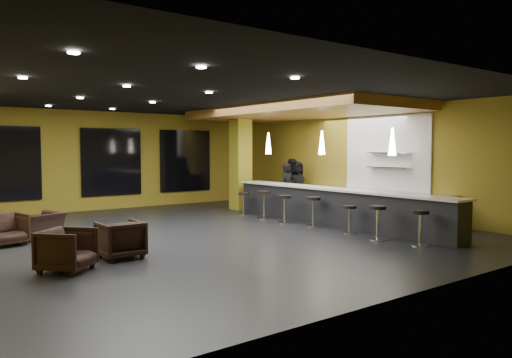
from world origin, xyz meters
TOP-DOWN VIEW (x-y plane):
  - floor at (0.00, 0.00)m, footprint 12.00×13.00m
  - ceiling at (0.00, 0.00)m, footprint 12.00×13.00m
  - wall_back at (0.00, 6.55)m, footprint 12.00×0.10m
  - wall_front at (0.00, -6.55)m, footprint 12.00×0.10m
  - wall_right at (6.05, 0.00)m, footprint 0.10×13.00m
  - wood_soffit at (4.00, 1.00)m, footprint 3.60×8.00m
  - window_left at (-3.50, 6.44)m, footprint 2.20×0.06m
  - window_center at (0.00, 6.44)m, footprint 2.20×0.06m
  - window_right at (3.00, 6.44)m, footprint 2.20×0.06m
  - tile_backsplash at (5.96, -1.00)m, footprint 0.06×3.20m
  - bar_counter at (3.65, -1.00)m, footprint 0.60×8.00m
  - bar_top at (3.65, -1.00)m, footprint 0.78×8.10m
  - prep_counter at (5.65, -0.50)m, footprint 0.70×6.00m
  - prep_top at (5.65, -0.50)m, footprint 0.72×6.00m
  - wall_shelf_lower at (5.82, -1.20)m, footprint 0.30×1.50m
  - wall_shelf_upper at (5.82, -1.20)m, footprint 0.30×1.50m
  - column at (3.65, 3.60)m, footprint 0.60×0.60m
  - pendant_0 at (3.65, -3.00)m, footprint 0.20×0.20m
  - pendant_1 at (3.65, -0.50)m, footprint 0.20×0.20m
  - pendant_2 at (3.65, 2.00)m, footprint 0.20×0.20m
  - staff_a at (4.33, 1.81)m, footprint 0.67×0.49m
  - staff_b at (5.00, 2.27)m, footprint 0.89×0.69m
  - staff_c at (5.15, 2.28)m, footprint 0.92×0.67m
  - armchair_a at (-4.06, -1.97)m, footprint 1.16×1.17m
  - armchair_b at (-2.90, -1.51)m, footprint 0.81×0.83m
  - armchair_c at (-4.45, 1.27)m, footprint 0.93×0.94m
  - armchair_d at (-3.62, 1.79)m, footprint 1.20×1.12m
  - bar_stool_0 at (2.93, -4.35)m, footprint 0.41×0.41m
  - bar_stool_1 at (2.74, -3.31)m, footprint 0.42×0.42m
  - bar_stool_2 at (2.90, -2.28)m, footprint 0.36×0.36m
  - bar_stool_3 at (2.97, -0.88)m, footprint 0.42×0.42m
  - bar_stool_4 at (2.73, 0.07)m, footprint 0.42×0.42m
  - bar_stool_5 at (2.80, 1.14)m, footprint 0.44×0.44m
  - bar_stool_6 at (2.83, 2.27)m, footprint 0.37×0.37m

SIDE VIEW (x-z plane):
  - floor at x=0.00m, z-range -0.10..0.00m
  - armchair_d at x=-3.62m, z-range 0.00..0.63m
  - armchair_c at x=-4.45m, z-range 0.00..0.72m
  - armchair_b at x=-2.90m, z-range 0.00..0.75m
  - armchair_a at x=-4.06m, z-range 0.00..0.76m
  - prep_counter at x=5.65m, z-range 0.00..0.86m
  - bar_stool_2 at x=2.90m, z-range 0.10..0.82m
  - bar_stool_6 at x=2.83m, z-range 0.10..0.84m
  - bar_counter at x=3.65m, z-range 0.00..1.00m
  - bar_stool_0 at x=2.93m, z-range 0.11..0.92m
  - bar_stool_4 at x=2.73m, z-range 0.12..0.94m
  - bar_stool_1 at x=2.74m, z-range 0.12..0.94m
  - bar_stool_3 at x=2.97m, z-range 0.12..0.95m
  - bar_stool_5 at x=2.80m, z-range 0.12..0.99m
  - staff_a at x=4.33m, z-range 0.00..1.69m
  - staff_c at x=5.15m, z-range 0.00..1.74m
  - prep_top at x=5.65m, z-range 0.87..0.90m
  - staff_b at x=5.00m, z-range 0.00..1.82m
  - bar_top at x=3.65m, z-range 1.00..1.05m
  - wall_shelf_lower at x=5.82m, z-range 1.59..1.61m
  - window_left at x=-3.50m, z-range 0.50..2.90m
  - window_center at x=0.00m, z-range 0.50..2.90m
  - window_right at x=3.00m, z-range 0.50..2.90m
  - wall_back at x=0.00m, z-range 0.00..3.50m
  - wall_front at x=0.00m, z-range 0.00..3.50m
  - wall_right at x=6.05m, z-range 0.00..3.50m
  - column at x=3.65m, z-range 0.00..3.50m
  - tile_backsplash at x=5.96m, z-range 0.80..3.20m
  - wall_shelf_upper at x=5.82m, z-range 2.03..2.06m
  - pendant_0 at x=3.65m, z-range 2.00..2.70m
  - pendant_1 at x=3.65m, z-range 2.00..2.70m
  - pendant_2 at x=3.65m, z-range 2.00..2.70m
  - wood_soffit at x=4.00m, z-range 3.22..3.50m
  - ceiling at x=0.00m, z-range 3.50..3.60m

